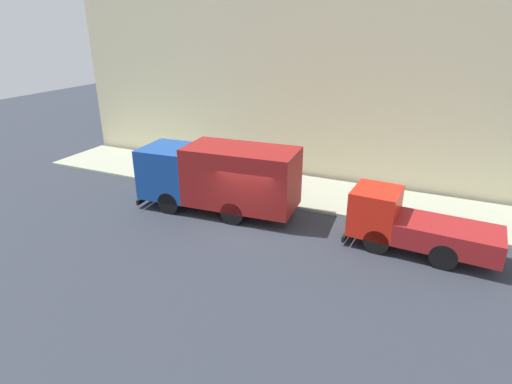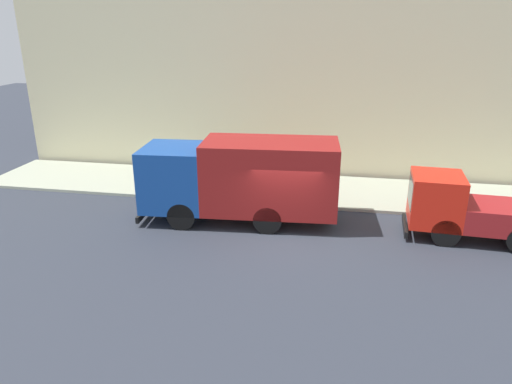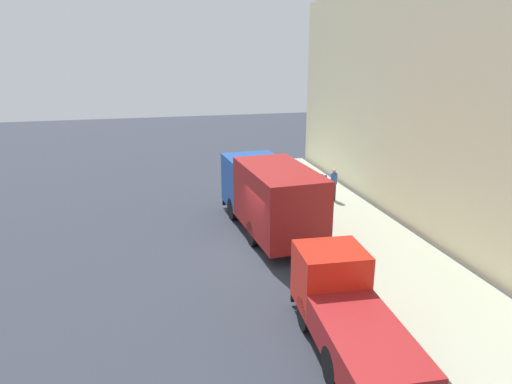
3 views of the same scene
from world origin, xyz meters
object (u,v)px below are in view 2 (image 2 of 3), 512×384
small_flatbed_truck (476,210)px  pedestrian_walking (195,161)px  street_sign_post (267,165)px  large_utility_truck (241,177)px

small_flatbed_truck → pedestrian_walking: 12.68m
small_flatbed_truck → street_sign_post: 8.27m
large_utility_truck → pedestrian_walking: size_ratio=4.48×
large_utility_truck → street_sign_post: size_ratio=2.95×
large_utility_truck → small_flatbed_truck: large_utility_truck is taller
large_utility_truck → small_flatbed_truck: 8.61m
large_utility_truck → pedestrian_walking: 5.52m
small_flatbed_truck → street_sign_post: (2.33, 7.92, 0.55)m
street_sign_post → large_utility_truck: bearing=163.1°
pedestrian_walking → large_utility_truck: bearing=48.4°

